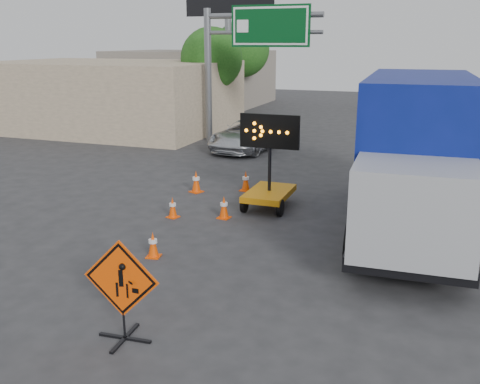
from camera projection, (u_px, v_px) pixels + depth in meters
The scene contains 16 objects.
ground at pixel (150, 314), 10.52m from camera, with size 100.00×100.00×0.00m, color #2D2D30.
storefront_left_near at pixel (109, 95), 32.69m from camera, with size 14.00×10.00×4.00m, color #C9B191.
storefront_left_far at pixel (192, 77), 45.61m from camera, with size 12.00×10.00×4.40m, color gray.
highway_gantry at pixel (245, 43), 26.83m from camera, with size 6.18×0.38×6.90m.
billboard at pixel (229, 6), 34.65m from camera, with size 6.10×0.54×9.85m.
tree_left_near at pixel (212, 59), 31.91m from camera, with size 3.71×3.71×6.03m.
tree_left_far at pixel (242, 49), 39.35m from camera, with size 4.10×4.10×6.66m.
construction_sign at pixel (122, 288), 9.38m from camera, with size 1.44×1.02×1.91m.
arrow_board at pixel (269, 187), 17.10m from camera, with size 1.91×2.12×3.02m.
pickup_truck at pixel (249, 135), 26.28m from camera, with size 2.39×5.19×1.44m, color silver.
box_truck at pixel (415, 163), 14.72m from camera, with size 3.19×9.10×4.28m.
cone_a at pixel (153, 244), 13.24m from camera, with size 0.39×0.39×0.66m.
cone_b at pixel (173, 207), 16.23m from camera, with size 0.39×0.39×0.64m.
cone_c at pixel (224, 207), 16.15m from camera, with size 0.39×0.39×0.70m.
cone_d at pixel (196, 181), 18.94m from camera, with size 0.51×0.51×0.78m.
cone_e at pixel (246, 181), 19.13m from camera, with size 0.42×0.42×0.73m.
Camera 1 is at (4.94, -8.27, 5.19)m, focal length 40.00 mm.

